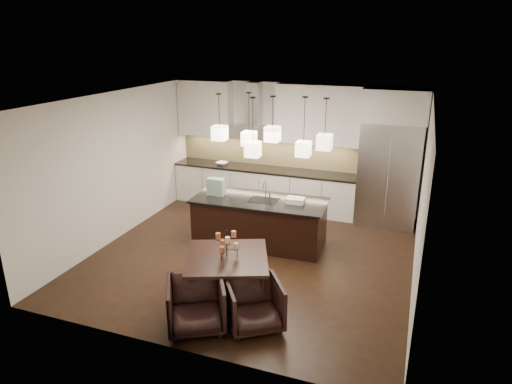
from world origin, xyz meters
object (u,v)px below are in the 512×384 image
(refrigerator, at_px, (389,174))
(armchair_right, at_px, (254,304))
(island_body, at_px, (259,222))
(armchair_left, at_px, (196,304))
(dining_table, at_px, (227,278))

(refrigerator, distance_m, armchair_right, 4.60)
(island_body, bearing_deg, refrigerator, 38.35)
(armchair_right, bearing_deg, island_body, 74.06)
(refrigerator, height_order, island_body, refrigerator)
(refrigerator, distance_m, armchair_left, 5.12)
(refrigerator, height_order, armchair_right, refrigerator)
(refrigerator, distance_m, dining_table, 4.36)
(refrigerator, relative_size, island_body, 0.90)
(island_body, bearing_deg, armchair_right, -73.79)
(island_body, bearing_deg, dining_table, -85.98)
(dining_table, distance_m, armchair_left, 0.81)
(island_body, distance_m, armchair_right, 2.64)
(dining_table, height_order, armchair_right, dining_table)
(dining_table, relative_size, armchair_right, 1.59)
(refrigerator, bearing_deg, armchair_right, -107.18)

